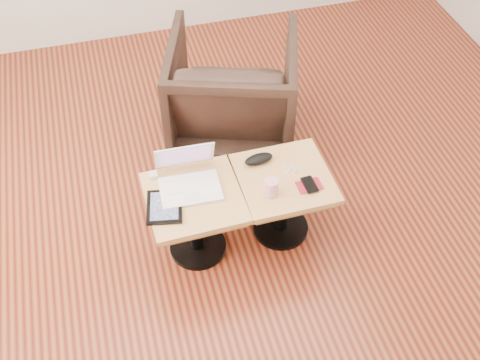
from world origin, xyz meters
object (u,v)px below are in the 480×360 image
object	(u,v)px
striped_cup	(271,187)
side_table_right	(283,191)
armchair	(233,91)
laptop	(188,178)
side_table_left	(195,210)

from	to	relation	value
striped_cup	side_table_right	bearing A→B (deg)	41.30
striped_cup	armchair	size ratio (longest dim) A/B	0.12
laptop	striped_cup	world-z (taller)	laptop
side_table_left	side_table_right	size ratio (longest dim) A/B	1.02
side_table_left	laptop	distance (m)	0.18
side_table_left	side_table_right	world-z (taller)	same
armchair	side_table_right	bearing A→B (deg)	112.26
side_table_right	side_table_left	bearing A→B (deg)	-179.85
side_table_right	striped_cup	distance (m)	0.21
side_table_left	striped_cup	bearing A→B (deg)	-14.23
side_table_right	striped_cup	world-z (taller)	striped_cup
side_table_left	laptop	size ratio (longest dim) A/B	1.54
side_table_right	armchair	bearing A→B (deg)	93.00
striped_cup	armchair	xyz separation A→B (m)	(0.05, 0.96, -0.13)
side_table_right	laptop	xyz separation A→B (m)	(-0.50, 0.08, 0.15)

